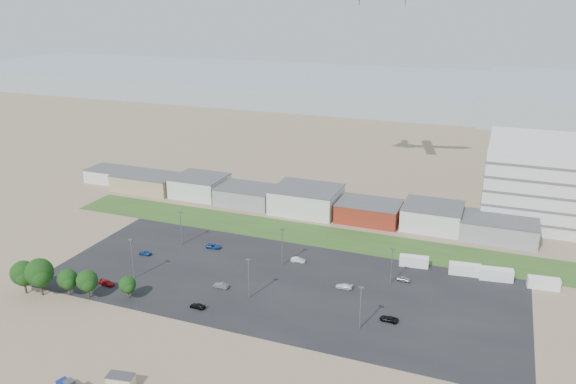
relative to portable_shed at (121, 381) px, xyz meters
The scene contains 30 objects.
ground 29.71m from the portable_shed, 75.63° to the left, with size 700.00×700.00×0.00m, color #816B52.
parking_lot 50.32m from the portable_shed, 75.77° to the left, with size 120.00×50.00×0.01m, color black.
grass_strip 81.10m from the portable_shed, 84.79° to the left, with size 160.00×16.00×0.02m, color #304B1C.
hills_backdrop 347.02m from the portable_shed, 82.15° to the left, with size 700.00×200.00×9.00m, color gray, non-canonical shape.
building_row 100.26m from the portable_shed, 95.52° to the left, with size 170.00×20.00×8.00m, color silver, non-canonical shape.
portable_shed is the anchor object (origin of this frame).
box_trailer_a 82.37m from the portable_shed, 58.79° to the left, with size 7.71×2.41×2.89m, color silver, non-canonical shape.
box_trailer_b 89.85m from the portable_shed, 51.53° to the left, with size 8.02×2.51×3.01m, color silver, non-canonical shape.
box_trailer_c 94.81m from the portable_shed, 47.79° to the left, with size 8.35×2.61×3.13m, color silver, non-canonical shape.
box_trailer_d 102.40m from the portable_shed, 42.95° to the left, with size 7.59×2.37×2.85m, color silver, non-canonical shape.
tree_far_left 48.76m from the portable_shed, 154.67° to the left, with size 6.47×6.47×9.70m, color black, non-canonical shape.
tree_left 45.24m from the portable_shed, 151.37° to the left, with size 7.23×7.23×10.84m, color black, non-canonical shape.
tree_mid 41.07m from the portable_shed, 144.35° to the left, with size 5.24×5.24×7.86m, color black, non-canonical shape.
tree_right 37.39m from the portable_shed, 138.66° to the left, with size 5.48×5.48×8.22m, color black, non-canonical shape.
tree_near 33.70m from the portable_shed, 124.08° to the left, with size 4.39×4.39×6.59m, color black, non-canonical shape.
lightpole_front_l 44.23m from the portable_shed, 122.80° to the left, with size 1.29×0.54×11.01m, color slate, non-canonical shape.
lightpole_front_m 39.75m from the portable_shed, 77.89° to the left, with size 1.21×0.50×10.30m, color slate, non-canonical shape.
lightpole_front_r 50.96m from the portable_shed, 43.89° to the left, with size 1.21×0.51×10.31m, color slate, non-canonical shape.
lightpole_back_l 64.73m from the portable_shed, 111.47° to the left, with size 1.21×0.50×10.26m, color slate, non-canonical shape.
lightpole_back_m 58.89m from the portable_shed, 81.05° to the left, with size 1.25×0.52×10.66m, color slate, non-canonical shape.
lightpole_back_r 70.15m from the portable_shed, 56.39° to the left, with size 1.15×0.48×9.77m, color slate, non-canonical shape.
parked_car_0 58.40m from the portable_shed, 44.03° to the left, with size 1.91×4.15×1.15m, color black.
parked_car_3 29.94m from the portable_shed, 91.88° to the left, with size 1.58×3.89×1.13m, color black.
parked_car_4 40.67m from the portable_shed, 90.62° to the left, with size 1.37×3.93×1.30m, color #595B5E.
parked_car_5 57.93m from the portable_shed, 120.54° to the left, with size 1.44×3.57×1.22m, color navy.
parked_car_8 73.71m from the portable_shed, 55.53° to the left, with size 1.48×3.67×1.25m, color #A5A5AA.
parked_car_9 62.44m from the portable_shed, 102.48° to the left, with size 2.03×4.40×1.22m, color navy.
parked_car_10 42.12m from the portable_shed, 131.74° to the left, with size 1.75×4.31×1.25m, color maroon.
parked_car_11 62.64m from the portable_shed, 78.43° to the left, with size 1.38×3.97×1.31m, color silver.
parked_car_12 58.82m from the portable_shed, 61.12° to the left, with size 1.71×4.22×1.22m, color silver.
Camera 1 is at (53.35, -98.80, 68.62)m, focal length 35.00 mm.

